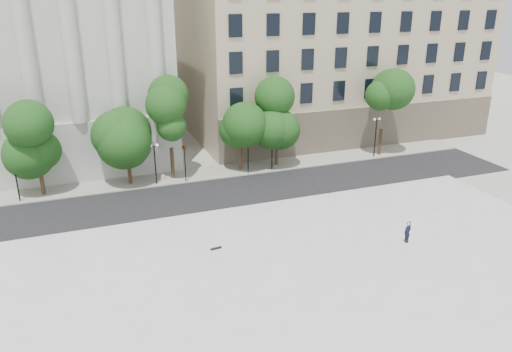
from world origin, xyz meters
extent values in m
plane|color=#A9A69F|center=(0.00, 0.00, 0.00)|extent=(160.00, 160.00, 0.00)
cube|color=silver|center=(0.00, 3.00, 0.23)|extent=(44.00, 22.00, 0.45)
cube|color=black|center=(0.00, 18.00, 0.01)|extent=(60.00, 8.00, 0.02)
cube|color=#A8A59B|center=(0.00, 24.00, 0.06)|extent=(60.00, 4.00, 0.12)
cube|color=#BBBBB6|center=(-17.00, 39.00, 12.50)|extent=(30.00, 26.00, 25.00)
cube|color=tan|center=(20.00, 39.00, 10.50)|extent=(36.00, 26.00, 21.00)
cylinder|color=black|center=(-2.47, 22.30, 1.75)|extent=(0.10, 0.10, 3.50)
imported|color=black|center=(-2.47, 22.30, 3.88)|extent=(0.77, 1.91, 0.75)
cylinder|color=black|center=(3.96, 22.30, 1.75)|extent=(0.10, 0.10, 3.50)
imported|color=black|center=(3.96, 22.30, 3.83)|extent=(0.97, 1.63, 0.66)
imported|color=black|center=(9.54, 3.76, 0.67)|extent=(0.95, 1.71, 0.44)
cube|color=black|center=(-3.66, 7.59, 0.49)|extent=(0.83, 0.32, 0.08)
cylinder|color=#382619|center=(-15.36, 23.59, 1.43)|extent=(0.36, 0.36, 2.86)
sphere|color=#133F12|center=(-15.36, 23.59, 5.32)|extent=(4.32, 4.32, 4.32)
cylinder|color=#382619|center=(-7.60, 23.62, 1.28)|extent=(0.36, 0.36, 2.56)
sphere|color=#133F12|center=(-7.60, 23.62, 4.75)|extent=(4.36, 4.36, 4.36)
cylinder|color=#382619|center=(-3.44, 23.65, 1.61)|extent=(0.36, 0.36, 3.22)
sphere|color=#133F12|center=(-3.44, 23.65, 5.98)|extent=(3.43, 3.43, 3.43)
cylinder|color=#382619|center=(3.67, 23.85, 1.42)|extent=(0.36, 0.36, 2.83)
sphere|color=#133F12|center=(3.67, 23.85, 5.26)|extent=(4.15, 4.15, 4.15)
cylinder|color=#382619|center=(7.74, 23.97, 1.45)|extent=(0.36, 0.36, 2.90)
sphere|color=#133F12|center=(7.74, 23.97, 5.39)|extent=(4.05, 4.05, 4.05)
cylinder|color=#382619|center=(20.01, 23.11, 1.51)|extent=(0.36, 0.36, 3.02)
sphere|color=#133F12|center=(20.01, 23.11, 5.61)|extent=(3.99, 3.99, 3.99)
cylinder|color=black|center=(-17.29, 22.60, 2.10)|extent=(0.12, 0.12, 4.19)
cube|color=black|center=(-17.29, 22.60, 4.19)|extent=(0.60, 0.06, 0.06)
sphere|color=white|center=(-17.59, 22.60, 4.29)|extent=(0.28, 0.28, 0.28)
sphere|color=white|center=(-16.99, 22.60, 4.29)|extent=(0.28, 0.28, 0.28)
cylinder|color=black|center=(-5.27, 22.60, 1.93)|extent=(0.12, 0.12, 3.86)
cube|color=black|center=(-5.27, 22.60, 3.86)|extent=(0.60, 0.06, 0.06)
sphere|color=white|center=(-5.57, 22.60, 3.96)|extent=(0.28, 0.28, 0.28)
sphere|color=white|center=(-4.97, 22.60, 3.96)|extent=(0.28, 0.28, 0.28)
cylinder|color=black|center=(6.68, 22.60, 1.88)|extent=(0.12, 0.12, 3.76)
cube|color=black|center=(6.68, 22.60, 3.76)|extent=(0.60, 0.06, 0.06)
sphere|color=white|center=(6.38, 22.60, 3.86)|extent=(0.28, 0.28, 0.28)
sphere|color=white|center=(6.98, 22.60, 3.86)|extent=(0.28, 0.28, 0.28)
cylinder|color=black|center=(19.00, 22.60, 2.15)|extent=(0.12, 0.12, 4.30)
cube|color=black|center=(19.00, 22.60, 4.30)|extent=(0.60, 0.06, 0.06)
sphere|color=white|center=(18.70, 22.60, 4.40)|extent=(0.28, 0.28, 0.28)
sphere|color=white|center=(19.30, 22.60, 4.40)|extent=(0.28, 0.28, 0.28)
camera|label=1|loc=(-11.83, -22.56, 17.49)|focal=35.00mm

